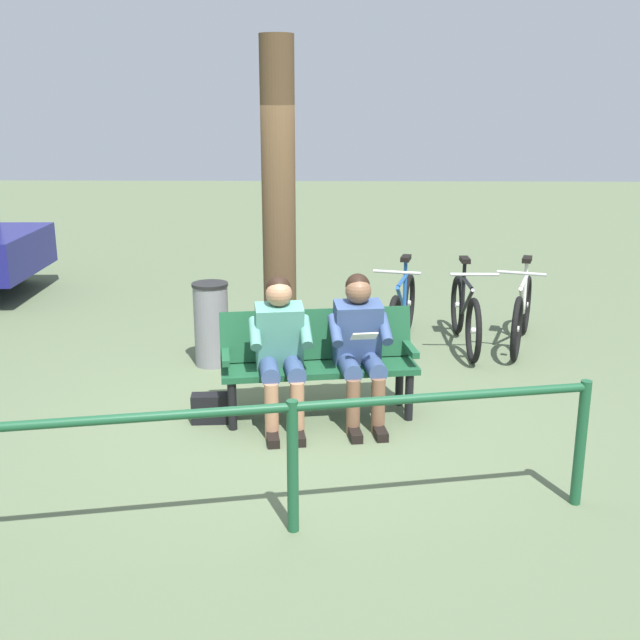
{
  "coord_description": "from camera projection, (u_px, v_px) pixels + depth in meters",
  "views": [
    {
      "loc": [
        -0.35,
        5.92,
        2.53
      ],
      "look_at": [
        -0.22,
        -0.36,
        0.75
      ],
      "focal_mm": 43.38,
      "sensor_mm": 36.0,
      "label": 1
    }
  ],
  "objects": [
    {
      "name": "ground_plane",
      "position": [
        293.0,
        419.0,
        6.39
      ],
      "size": [
        40.0,
        40.0,
        0.0
      ],
      "primitive_type": "plane",
      "color": "#566647"
    },
    {
      "name": "bench",
      "position": [
        318.0,
        356.0,
        6.39
      ],
      "size": [
        1.65,
        0.72,
        0.87
      ],
      "rotation": [
        0.0,
        0.0,
        0.16
      ],
      "color": "#194C2D",
      "rests_on": "ground"
    },
    {
      "name": "person_reading",
      "position": [
        360.0,
        342.0,
        6.23
      ],
      "size": [
        0.53,
        0.81,
        1.2
      ],
      "rotation": [
        0.0,
        0.0,
        0.16
      ],
      "color": "#334772",
      "rests_on": "ground"
    },
    {
      "name": "person_companion",
      "position": [
        280.0,
        345.0,
        6.14
      ],
      "size": [
        0.53,
        0.81,
        1.2
      ],
      "rotation": [
        0.0,
        0.0,
        0.16
      ],
      "color": "#4C8C7A",
      "rests_on": "ground"
    },
    {
      "name": "handbag",
      "position": [
        210.0,
        408.0,
        6.3
      ],
      "size": [
        0.31,
        0.16,
        0.24
      ],
      "primitive_type": "cube",
      "rotation": [
        0.0,
        0.0,
        0.08
      ],
      "color": "black",
      "rests_on": "ground"
    },
    {
      "name": "tree_trunk",
      "position": [
        279.0,
        212.0,
        7.13
      ],
      "size": [
        0.31,
        0.31,
        3.1
      ],
      "primitive_type": "cylinder",
      "color": "#4C3823",
      "rests_on": "ground"
    },
    {
      "name": "litter_bin",
      "position": [
        211.0,
        324.0,
        7.61
      ],
      "size": [
        0.36,
        0.36,
        0.83
      ],
      "color": "slate",
      "rests_on": "ground"
    },
    {
      "name": "bicycle_red",
      "position": [
        522.0,
        313.0,
        8.22
      ],
      "size": [
        0.65,
        1.61,
        0.94
      ],
      "rotation": [
        0.0,
        0.0,
        1.25
      ],
      "color": "black",
      "rests_on": "ground"
    },
    {
      "name": "bicycle_blue",
      "position": [
        465.0,
        314.0,
        8.19
      ],
      "size": [
        0.48,
        1.68,
        0.94
      ],
      "rotation": [
        0.0,
        0.0,
        1.57
      ],
      "color": "black",
      "rests_on": "ground"
    },
    {
      "name": "bicycle_silver",
      "position": [
        402.0,
        312.0,
        8.27
      ],
      "size": [
        0.56,
        1.65,
        0.94
      ],
      "rotation": [
        0.0,
        0.0,
        1.34
      ],
      "color": "black",
      "rests_on": "ground"
    },
    {
      "name": "railing_fence",
      "position": [
        292.0,
        438.0,
        4.56
      ],
      "size": [
        3.71,
        0.81,
        0.85
      ],
      "rotation": [
        0.0,
        0.0,
        0.2
      ],
      "color": "#194C2D",
      "rests_on": "ground"
    }
  ]
}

